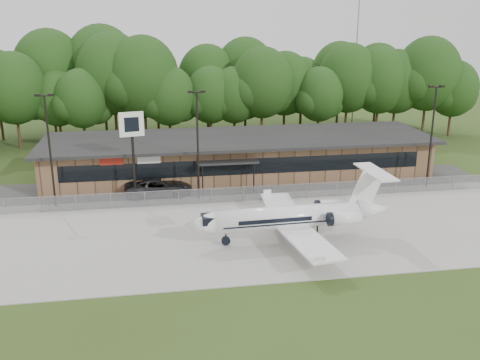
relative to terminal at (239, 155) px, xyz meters
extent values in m
plane|color=#344719|center=(0.00, -23.94, -2.18)|extent=(160.00, 160.00, 0.00)
cube|color=#9E9B93|center=(0.00, -15.94, -2.14)|extent=(64.00, 18.00, 0.08)
cube|color=#383835|center=(0.00, -4.44, -2.15)|extent=(50.00, 9.00, 0.06)
cube|color=brown|center=(0.00, 0.06, -0.18)|extent=(40.00, 10.00, 4.00)
cube|color=black|center=(0.00, -4.96, 0.12)|extent=(36.00, 0.08, 1.60)
cube|color=black|center=(0.00, -0.44, 1.97)|extent=(41.00, 11.50, 0.30)
cube|color=black|center=(-2.00, -5.54, 0.82)|extent=(6.00, 1.60, 0.20)
cube|color=#AB2215|center=(-13.00, -4.99, 1.22)|extent=(2.20, 0.06, 0.70)
cube|color=silver|center=(-9.50, -4.99, 1.22)|extent=(2.20, 0.06, 0.70)
cube|color=gray|center=(0.00, -8.94, -1.43)|extent=(46.00, 0.03, 1.50)
cube|color=gray|center=(0.00, -8.94, -0.68)|extent=(46.00, 0.04, 0.04)
cylinder|color=gray|center=(22.00, 24.06, 10.32)|extent=(0.20, 0.20, 25.00)
cylinder|color=black|center=(-18.00, -7.44, 2.82)|extent=(0.18, 0.18, 10.00)
cube|color=black|center=(-18.00, -7.44, 7.87)|extent=(1.20, 0.12, 0.12)
cube|color=black|center=(-18.55, -7.44, 7.94)|extent=(0.45, 0.30, 0.22)
cube|color=black|center=(-17.45, -7.44, 7.94)|extent=(0.45, 0.30, 0.22)
cylinder|color=black|center=(-5.00, -7.44, 2.82)|extent=(0.18, 0.18, 10.00)
cube|color=black|center=(-5.00, -7.44, 7.87)|extent=(1.20, 0.12, 0.12)
cube|color=black|center=(-5.55, -7.44, 7.94)|extent=(0.45, 0.30, 0.22)
cube|color=black|center=(-4.45, -7.44, 7.94)|extent=(0.45, 0.30, 0.22)
cylinder|color=black|center=(18.00, -7.44, 2.82)|extent=(0.18, 0.18, 10.00)
cube|color=black|center=(18.00, -7.44, 7.87)|extent=(1.20, 0.12, 0.12)
cube|color=black|center=(17.45, -7.44, 7.94)|extent=(0.45, 0.30, 0.22)
cube|color=black|center=(18.55, -7.44, 7.94)|extent=(0.45, 0.30, 0.22)
cylinder|color=white|center=(0.71, -18.43, -0.27)|extent=(11.24, 2.18, 1.79)
cone|color=white|center=(-6.00, -18.67, -0.27)|extent=(2.30, 1.87, 1.79)
cone|color=white|center=(7.53, -18.20, -0.11)|extent=(2.52, 1.87, 1.79)
cube|color=white|center=(1.40, -22.10, -0.78)|extent=(2.69, 6.79, 0.13)
cube|color=white|center=(1.14, -14.72, -0.78)|extent=(2.69, 6.79, 0.13)
cylinder|color=white|center=(4.79, -19.69, -0.11)|extent=(2.49, 1.09, 1.01)
cylinder|color=white|center=(4.69, -16.90, -0.11)|extent=(2.49, 1.09, 1.01)
cube|color=white|center=(6.97, -18.22, 1.52)|extent=(2.75, 0.25, 3.37)
cube|color=white|center=(7.64, -18.19, 2.91)|extent=(1.63, 5.19, 0.11)
cube|color=black|center=(-5.21, -18.64, 0.04)|extent=(1.16, 1.38, 0.56)
cube|color=black|center=(2.73, -18.36, -1.78)|extent=(0.99, 2.71, 0.78)
cylinder|color=black|center=(-3.98, -18.60, -1.78)|extent=(0.69, 0.69, 0.25)
imported|color=#2B2B2D|center=(-8.72, -5.82, -1.29)|extent=(6.46, 3.09, 1.78)
cylinder|color=black|center=(-10.86, -7.14, 1.83)|extent=(0.28, 0.28, 8.00)
cube|color=silver|center=(-10.86, -7.14, 5.13)|extent=(2.21, 0.69, 2.20)
cube|color=black|center=(-10.83, -7.27, 5.13)|extent=(1.28, 0.30, 1.30)
camera|label=1|loc=(-8.92, -55.11, 14.35)|focal=40.00mm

